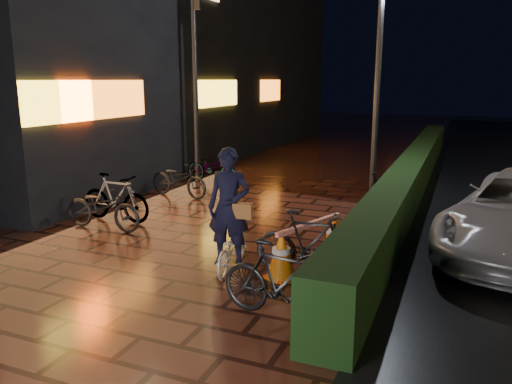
% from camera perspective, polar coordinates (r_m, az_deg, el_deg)
% --- Properties ---
extents(ground, '(80.00, 80.00, 0.00)m').
position_cam_1_polar(ground, '(8.71, -10.51, -8.09)').
color(ground, '#381911').
rests_on(ground, ground).
extents(hedge, '(0.70, 20.00, 1.00)m').
position_cam_1_polar(hedge, '(15.05, 17.63, 2.32)').
color(hedge, black).
rests_on(hedge, ground).
extents(storefront_block, '(12.09, 22.00, 9.00)m').
position_cam_1_polar(storefront_block, '(23.09, -15.43, 15.86)').
color(storefront_block, black).
rests_on(storefront_block, ground).
extents(lamp_post_hedge, '(0.51, 0.15, 5.34)m').
position_cam_1_polar(lamp_post_hedge, '(12.53, 13.70, 11.80)').
color(lamp_post_hedge, black).
rests_on(lamp_post_hedge, ground).
extents(lamp_post_sf, '(0.52, 0.16, 5.37)m').
position_cam_1_polar(lamp_post_sf, '(15.22, -6.96, 12.23)').
color(lamp_post_sf, black).
rests_on(lamp_post_sf, ground).
extents(cyclist, '(0.77, 1.47, 2.04)m').
position_cam_1_polar(cyclist, '(8.07, -2.96, -3.92)').
color(cyclist, silver).
rests_on(cyclist, ground).
extents(traffic_barrier, '(1.06, 1.88, 0.77)m').
position_cam_1_polar(traffic_barrier, '(8.40, 6.12, -5.95)').
color(traffic_barrier, orange).
rests_on(traffic_barrier, ground).
extents(cart_assembly, '(0.59, 0.56, 1.01)m').
position_cam_1_polar(cart_assembly, '(11.97, 14.54, 0.04)').
color(cart_assembly, black).
rests_on(cart_assembly, ground).
extents(parked_bikes_storefront, '(1.97, 5.90, 1.06)m').
position_cam_1_polar(parked_bikes_storefront, '(12.68, -10.85, 0.78)').
color(parked_bikes_storefront, black).
rests_on(parked_bikes_storefront, ground).
extents(parked_bikes_hedge, '(1.93, 2.31, 1.06)m').
position_cam_1_polar(parked_bikes_hedge, '(7.22, 4.61, -7.85)').
color(parked_bikes_hedge, black).
rests_on(parked_bikes_hedge, ground).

